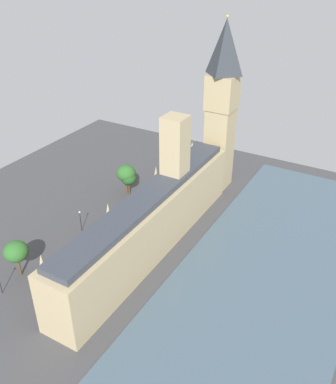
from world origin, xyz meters
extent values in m
plane|color=#424244|center=(0.00, 0.00, 0.00)|extent=(143.93, 143.93, 0.00)
cube|color=#475B6B|center=(-33.11, 0.00, 0.12)|extent=(41.67, 129.53, 0.25)
cube|color=tan|center=(-2.00, 0.00, 7.93)|extent=(10.41, 73.93, 15.87)
cube|color=tan|center=(-2.00, -13.31, 16.91)|extent=(6.23, 6.23, 33.82)
cube|color=#383D47|center=(-2.00, 0.00, 16.67)|extent=(7.91, 70.97, 1.60)
cone|color=tan|center=(2.80, -33.27, 16.94)|extent=(1.20, 1.20, 2.15)
cone|color=tan|center=(2.80, -11.09, 17.46)|extent=(1.20, 1.20, 3.18)
cone|color=tan|center=(2.80, 11.09, 17.40)|extent=(1.20, 1.20, 3.07)
cone|color=tan|center=(2.80, 33.27, 17.35)|extent=(1.20, 1.20, 2.97)
cube|color=tan|center=(-2.77, -42.02, 13.66)|extent=(7.92, 7.92, 27.33)
cube|color=tan|center=(-2.77, -42.02, 32.77)|extent=(8.71, 8.71, 10.89)
cylinder|color=silver|center=(1.74, -42.02, 32.77)|extent=(0.25, 6.02, 6.02)
torus|color=black|center=(1.74, -42.02, 32.77)|extent=(0.24, 6.26, 6.26)
cylinder|color=silver|center=(-2.77, -46.53, 32.77)|extent=(6.02, 0.25, 6.02)
torus|color=black|center=(-2.77, -46.53, 32.77)|extent=(6.26, 0.24, 6.26)
pyramid|color=#2D3338|center=(-2.77, -42.02, 46.24)|extent=(8.71, 8.71, 16.06)
sphere|color=gold|center=(-2.77, -42.02, 54.67)|extent=(0.80, 0.80, 0.80)
cube|color=gold|center=(12.30, -27.51, 0.72)|extent=(2.12, 4.44, 0.75)
cube|color=black|center=(12.28, -27.73, 1.42)|extent=(1.69, 2.52, 0.65)
cylinder|color=black|center=(11.56, -26.07, 0.34)|extent=(0.30, 0.70, 0.68)
cylinder|color=black|center=(13.22, -26.19, 0.34)|extent=(0.30, 0.70, 0.68)
cylinder|color=black|center=(11.37, -28.83, 0.34)|extent=(0.30, 0.70, 0.68)
cylinder|color=black|center=(13.03, -28.95, 0.34)|extent=(0.30, 0.70, 0.68)
cube|color=silver|center=(10.74, -16.51, 0.72)|extent=(2.10, 4.44, 0.75)
cube|color=black|center=(10.72, -16.72, 1.42)|extent=(1.66, 2.53, 0.65)
cylinder|color=black|center=(10.08, -15.07, 0.34)|extent=(0.31, 0.70, 0.68)
cylinder|color=black|center=(11.64, -15.20, 0.34)|extent=(0.31, 0.70, 0.68)
cylinder|color=black|center=(9.84, -17.81, 0.34)|extent=(0.31, 0.70, 0.68)
cylinder|color=black|center=(11.40, -17.95, 0.34)|extent=(0.31, 0.70, 0.68)
cube|color=red|center=(10.02, -2.77, 2.65)|extent=(3.00, 10.61, 4.20)
cube|color=black|center=(10.02, -2.77, 2.73)|extent=(3.04, 10.21, 0.70)
cylinder|color=black|center=(11.00, -6.49, 0.55)|extent=(0.40, 1.12, 1.10)
cylinder|color=black|center=(8.70, -6.38, 0.55)|extent=(0.40, 1.12, 1.10)
cylinder|color=black|center=(11.35, 0.85, 0.55)|extent=(0.40, 1.12, 1.10)
cylinder|color=black|center=(9.05, 0.96, 0.55)|extent=(0.40, 1.12, 1.10)
cube|color=#B7B7BC|center=(12.51, 11.54, 0.72)|extent=(2.12, 4.74, 0.75)
cube|color=black|center=(12.49, 11.31, 1.42)|extent=(1.66, 2.70, 0.65)
cylinder|color=black|center=(11.88, 13.08, 0.34)|extent=(0.31, 0.70, 0.68)
cylinder|color=black|center=(13.42, 12.94, 0.34)|extent=(0.31, 0.70, 0.68)
cylinder|color=black|center=(11.61, 10.15, 0.34)|extent=(0.31, 0.70, 0.68)
cylinder|color=black|center=(13.15, 10.01, 0.34)|extent=(0.31, 0.70, 0.68)
cube|color=#B20C0F|center=(10.60, 20.89, 2.65)|extent=(3.18, 10.64, 4.20)
cube|color=black|center=(10.60, 20.89, 2.73)|extent=(3.21, 10.25, 0.70)
cylinder|color=black|center=(11.51, 17.15, 0.55)|extent=(0.42, 1.12, 1.10)
cylinder|color=black|center=(9.22, 17.30, 0.55)|extent=(0.42, 1.12, 1.10)
cylinder|color=black|center=(11.99, 24.48, 0.55)|extent=(0.42, 1.12, 1.10)
cylinder|color=black|center=(9.70, 24.63, 0.55)|extent=(0.42, 1.12, 1.10)
cylinder|color=gray|center=(5.34, 2.97, 0.67)|extent=(0.50, 0.50, 1.34)
sphere|color=beige|center=(5.34, 2.97, 1.46)|extent=(0.26, 0.26, 0.26)
cube|color=#336B60|center=(5.37, 2.69, 0.74)|extent=(0.32, 0.14, 0.24)
cylinder|color=#336B60|center=(5.26, -28.32, 0.69)|extent=(0.55, 0.55, 1.39)
sphere|color=beige|center=(5.26, -28.32, 1.52)|extent=(0.27, 0.27, 0.27)
cube|color=gray|center=(5.20, -28.04, 0.76)|extent=(0.33, 0.17, 0.25)
cylinder|color=#336B60|center=(6.05, 21.58, 0.71)|extent=(0.65, 0.65, 1.43)
sphere|color=beige|center=(6.05, 21.58, 1.56)|extent=(0.27, 0.27, 0.27)
cube|color=navy|center=(5.79, 21.43, 0.78)|extent=(0.25, 0.34, 0.26)
cylinder|color=brown|center=(20.61, 25.77, 2.58)|extent=(0.56, 0.56, 5.15)
ellipsoid|color=#2D6628|center=(20.61, 25.77, 7.45)|extent=(6.12, 6.12, 5.21)
cylinder|color=brown|center=(20.51, -21.13, 2.65)|extent=(0.56, 0.56, 5.31)
ellipsoid|color=#2D6628|center=(20.51, -21.13, 7.69)|extent=(6.36, 6.36, 5.41)
cylinder|color=brown|center=(19.52, -20.98, 2.13)|extent=(0.56, 0.56, 4.26)
ellipsoid|color=#235623|center=(19.52, -20.98, 6.20)|extent=(5.16, 5.16, 4.38)
cylinder|color=black|center=(19.75, 3.20, 3.08)|extent=(0.18, 0.18, 6.16)
sphere|color=#F2EAC6|center=(19.75, 3.20, 6.44)|extent=(0.56, 0.56, 0.56)
cylinder|color=black|center=(19.67, 32.63, 3.03)|extent=(0.18, 0.18, 6.06)
camera|label=1|loc=(-52.59, 78.32, 72.36)|focal=39.72mm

